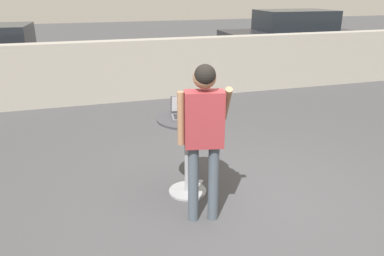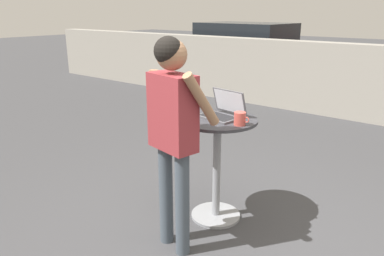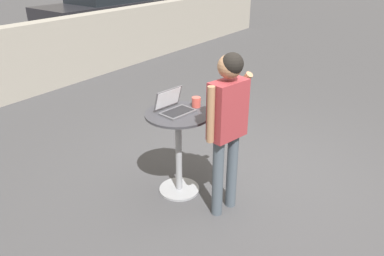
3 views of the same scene
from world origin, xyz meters
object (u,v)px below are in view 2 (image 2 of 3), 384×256
(cafe_table, at_px, (217,154))
(parked_car_near_street, at_px, (249,52))
(coffee_mug, at_px, (240,119))
(laptop, at_px, (222,111))
(standing_person, at_px, (173,122))

(cafe_table, relative_size, parked_car_near_street, 0.22)
(cafe_table, distance_m, parked_car_near_street, 6.81)
(cafe_table, relative_size, coffee_mug, 7.09)
(cafe_table, height_order, laptop, laptop)
(coffee_mug, distance_m, standing_person, 0.59)
(laptop, bearing_deg, standing_person, -90.72)
(coffee_mug, bearing_deg, parked_car_near_street, 119.21)
(coffee_mug, relative_size, parked_car_near_street, 0.03)
(cafe_table, xyz_separation_m, coffee_mug, (0.25, -0.05, 0.38))
(standing_person, xyz_separation_m, parked_car_near_street, (-3.15, 6.62, -0.27))
(standing_person, bearing_deg, cafe_table, 89.98)
(cafe_table, xyz_separation_m, parked_car_near_street, (-3.15, 6.03, 0.17))
(laptop, bearing_deg, coffee_mug, -23.94)
(cafe_table, distance_m, coffee_mug, 0.46)
(coffee_mug, height_order, standing_person, standing_person)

